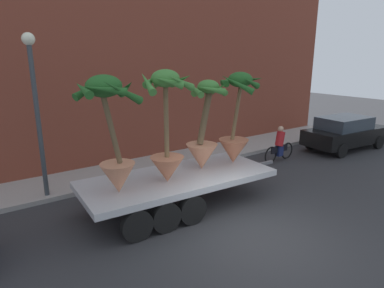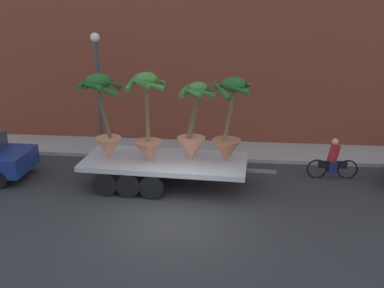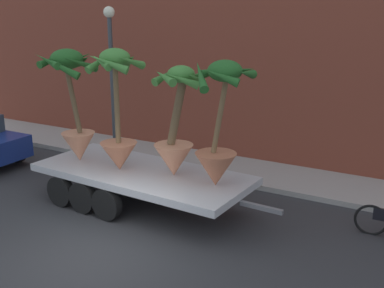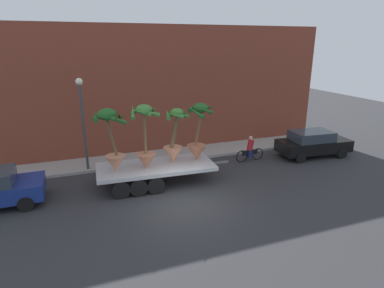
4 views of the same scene
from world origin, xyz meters
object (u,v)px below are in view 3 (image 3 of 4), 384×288
Objects in this scene: potted_palm_front at (176,132)px; street_lamp at (111,63)px; potted_palm_rear at (117,116)px; potted_palm_extra at (219,133)px; flatbed_trailer at (134,177)px; potted_palm_middle at (73,104)px.

street_lamp is at bearing 146.22° from potted_palm_front.
potted_palm_rear is 1.05× the size of potted_palm_extra.
street_lamp reaches higher than potted_palm_extra.
flatbed_trailer is at bearing -176.83° from potted_palm_front.
street_lamp reaches higher than potted_palm_middle.
potted_palm_extra is (2.43, -0.04, 1.49)m from flatbed_trailer.
potted_palm_middle reaches higher than flatbed_trailer.
potted_palm_rear is 1.55m from potted_palm_front.
potted_palm_front is at bearing 4.97° from potted_palm_middle.
potted_palm_front is at bearing 3.17° from flatbed_trailer.
potted_palm_extra is at bearing -5.19° from potted_palm_front.
potted_palm_middle reaches higher than potted_palm_front.
potted_palm_middle is 3.24m from street_lamp.
flatbed_trailer is 1.66m from potted_palm_rear.
potted_palm_middle is 0.61× the size of street_lamp.
potted_palm_middle is at bearing -177.93° from potted_palm_extra.
flatbed_trailer is at bearing 179.05° from potted_palm_extra.
potted_palm_rear is (-0.26, -0.26, 1.62)m from flatbed_trailer.
potted_palm_middle is 3.03m from potted_palm_front.
street_lamp is (-2.57, 3.04, 0.85)m from potted_palm_rear.
potted_palm_middle reaches higher than potted_palm_extra.
potted_palm_middle is at bearing -175.03° from potted_palm_front.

